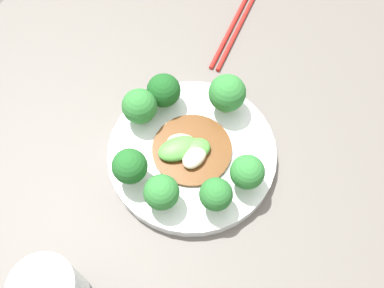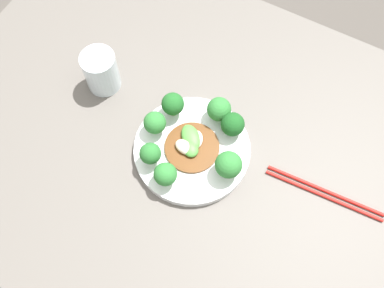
# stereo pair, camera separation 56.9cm
# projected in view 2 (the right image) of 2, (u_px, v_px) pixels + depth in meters

# --- Properties ---
(ground_plane) EXTENTS (8.00, 8.00, 0.00)m
(ground_plane) POSITION_uv_depth(u_px,v_px,m) (191.00, 225.00, 1.62)
(ground_plane) COLOR #4C4742
(table) EXTENTS (1.18, 0.87, 0.71)m
(table) POSITION_uv_depth(u_px,v_px,m) (191.00, 194.00, 1.30)
(table) COLOR #5B5651
(table) RESTS_ON ground_plane
(plate) EXTENTS (0.25, 0.25, 0.02)m
(plate) POSITION_uv_depth(u_px,v_px,m) (192.00, 150.00, 0.95)
(plate) COLOR silver
(plate) RESTS_ON table
(broccoli_southwest) EXTENTS (0.05, 0.05, 0.06)m
(broccoli_southwest) POSITION_uv_depth(u_px,v_px,m) (233.00, 124.00, 0.93)
(broccoli_southwest) COLOR #89B76B
(broccoli_southwest) RESTS_ON plate
(broccoli_south) EXTENTS (0.05, 0.05, 0.06)m
(broccoli_south) POSITION_uv_depth(u_px,v_px,m) (219.00, 109.00, 0.95)
(broccoli_south) COLOR #89B76B
(broccoli_south) RESTS_ON plate
(broccoli_west) EXTENTS (0.06, 0.06, 0.07)m
(broccoli_west) POSITION_uv_depth(u_px,v_px,m) (228.00, 165.00, 0.89)
(broccoli_west) COLOR #89B76B
(broccoli_west) RESTS_ON plate
(broccoli_east) EXTENTS (0.05, 0.05, 0.06)m
(broccoli_east) POSITION_uv_depth(u_px,v_px,m) (155.00, 123.00, 0.93)
(broccoli_east) COLOR #7AAD5B
(broccoli_east) RESTS_ON plate
(broccoli_southeast) EXTENTS (0.05, 0.05, 0.06)m
(broccoli_southeast) POSITION_uv_depth(u_px,v_px,m) (173.00, 104.00, 0.95)
(broccoli_southeast) COLOR #70A356
(broccoli_southeast) RESTS_ON plate
(broccoli_north) EXTENTS (0.05, 0.05, 0.06)m
(broccoli_north) POSITION_uv_depth(u_px,v_px,m) (164.00, 174.00, 0.89)
(broccoli_north) COLOR #89B76B
(broccoli_north) RESTS_ON plate
(broccoli_northeast) EXTENTS (0.04, 0.04, 0.06)m
(broccoli_northeast) POSITION_uv_depth(u_px,v_px,m) (150.00, 154.00, 0.90)
(broccoli_northeast) COLOR #89B76B
(broccoli_northeast) RESTS_ON plate
(stirfry_center) EXTENTS (0.12, 0.12, 0.02)m
(stirfry_center) POSITION_uv_depth(u_px,v_px,m) (192.00, 145.00, 0.94)
(stirfry_center) COLOR #5B3314
(stirfry_center) RESTS_ON plate
(drinking_glass) EXTENTS (0.08, 0.08, 0.10)m
(drinking_glass) POSITION_uv_depth(u_px,v_px,m) (101.00, 71.00, 0.99)
(drinking_glass) COLOR silver
(drinking_glass) RESTS_ON table
(chopsticks) EXTENTS (0.25, 0.04, 0.01)m
(chopsticks) POSITION_uv_depth(u_px,v_px,m) (324.00, 193.00, 0.92)
(chopsticks) COLOR red
(chopsticks) RESTS_ON table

